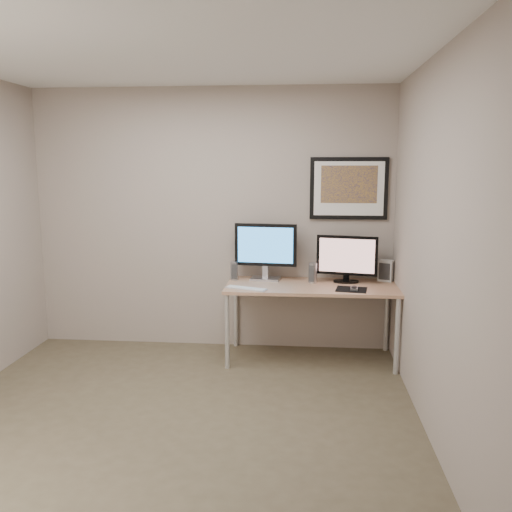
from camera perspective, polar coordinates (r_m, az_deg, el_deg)
The scene contains 12 objects.
floor at distance 4.21m, azimuth -8.51°, elevation -16.63°, with size 3.60×3.60×0.00m, color #4C4330.
room at distance 4.22m, azimuth -7.63°, elevation 6.69°, with size 3.60×3.60×3.60m.
desk at distance 5.15m, azimuth 5.83°, elevation -3.76°, with size 1.60×0.70×0.73m.
framed_art at distance 5.36m, azimuth 9.74°, elevation 7.03°, with size 0.75×0.04×0.60m.
monitor_large at distance 5.28m, azimuth 1.01°, elevation 0.74°, with size 0.61×0.22×0.55m.
monitor_tv at distance 5.23m, azimuth 9.55°, elevation -0.18°, with size 0.57×0.18×0.45m.
speaker_left at distance 5.31m, azimuth -2.32°, elevation -1.58°, with size 0.07×0.07×0.18m, color #ACACB1.
speaker_right at distance 5.21m, azimuth 6.01°, elevation -1.78°, with size 0.08×0.08×0.19m, color #ACACB1.
keyboard at distance 4.94m, azimuth -1.05°, elevation -3.43°, with size 0.39×0.11×0.01m, color silver.
mousepad at distance 5.00m, azimuth 10.01°, elevation -3.48°, with size 0.27×0.24×0.00m, color black.
mouse at distance 4.98m, azimuth 10.30°, elevation -3.30°, with size 0.06×0.10×0.03m, color black.
fan_unit at distance 5.40m, azimuth 13.52°, elevation -1.50°, with size 0.13×0.10×0.21m, color silver.
Camera 1 is at (0.93, -3.66, 1.86)m, focal length 38.00 mm.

